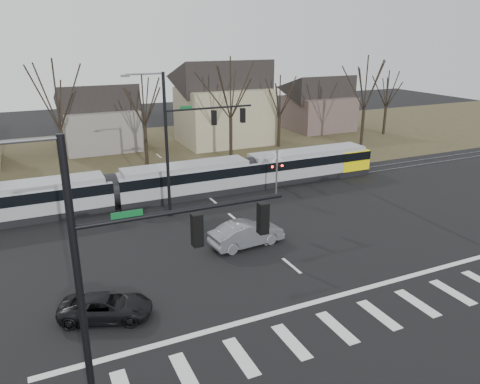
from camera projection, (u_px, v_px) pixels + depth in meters
name	position (u px, v px, depth m)	size (l,w,h in m)	color
ground	(311.00, 282.00, 25.03)	(140.00, 140.00, 0.00)	black
grass_verge	(154.00, 152.00, 52.50)	(140.00, 28.00, 0.01)	#38331E
crosswalk	(358.00, 321.00, 21.59)	(27.00, 2.60, 0.01)	silver
stop_line	(331.00, 298.00, 23.48)	(28.00, 0.35, 0.01)	silver
lane_dashes	(204.00, 194.00, 38.76)	(0.18, 30.00, 0.01)	silver
rail_pair	(205.00, 194.00, 38.58)	(90.00, 1.52, 0.06)	#59595E
tram	(184.00, 179.00, 37.62)	(35.56, 2.64, 2.70)	gray
sedan	(247.00, 234.00, 29.10)	(4.89, 2.11, 1.56)	#5B5D64
suv	(106.00, 307.00, 21.66)	(4.64, 3.32, 1.17)	black
signal_pole_near_left	(135.00, 278.00, 13.89)	(9.28, 0.44, 10.20)	black
signal_pole_far	(188.00, 137.00, 32.97)	(9.28, 0.44, 10.20)	black
rail_crossing_signal	(277.00, 175.00, 37.40)	(1.08, 0.36, 4.00)	#59595B
tree_row	(186.00, 114.00, 46.54)	(59.20, 7.20, 10.00)	black
house_b	(99.00, 114.00, 52.66)	(8.64, 7.56, 7.65)	slate
house_c	(223.00, 99.00, 55.27)	(10.80, 8.64, 10.10)	gray
house_d	(320.00, 101.00, 63.38)	(8.64, 7.56, 7.65)	brown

